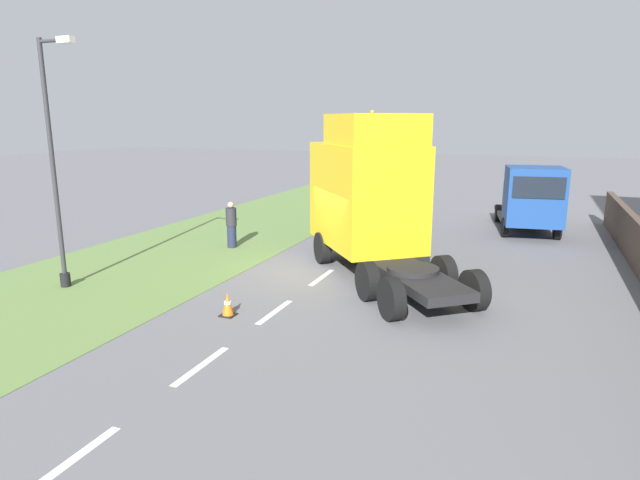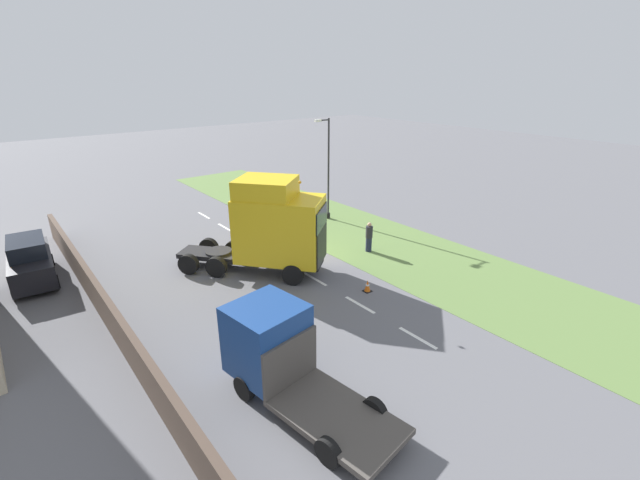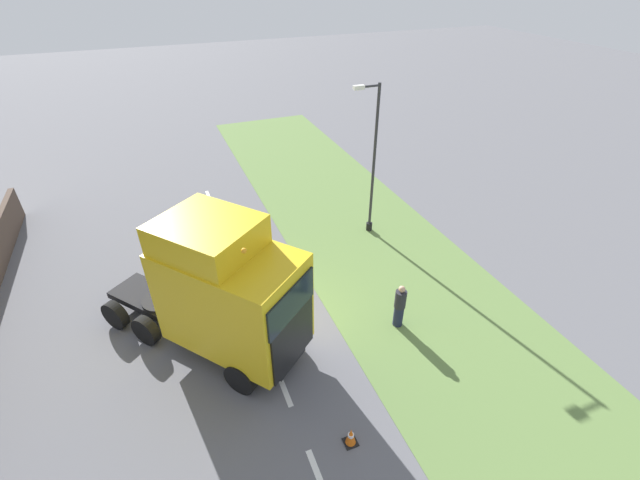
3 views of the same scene
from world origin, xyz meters
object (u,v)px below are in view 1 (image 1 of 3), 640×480
object	(u,v)px
pedestrian	(231,225)
traffic_cone_lead	(228,305)
lamp_post	(57,175)
flatbed_truck	(532,200)
lorry_cab	(369,194)
traffic_cone_trailing	(348,230)

from	to	relation	value
pedestrian	traffic_cone_lead	world-z (taller)	pedestrian
lamp_post	traffic_cone_lead	world-z (taller)	lamp_post
lamp_post	flatbed_truck	bearing A→B (deg)	45.26
pedestrian	traffic_cone_lead	size ratio (longest dim) A/B	2.98
flatbed_truck	lamp_post	bearing A→B (deg)	37.13
lorry_cab	traffic_cone_trailing	world-z (taller)	lorry_cab
traffic_cone_trailing	lamp_post	bearing A→B (deg)	-119.45
lamp_post	pedestrian	bearing A→B (deg)	72.74
flatbed_truck	pedestrian	world-z (taller)	flatbed_truck
flatbed_truck	traffic_cone_trailing	size ratio (longest dim) A/B	10.54
traffic_cone_lead	traffic_cone_trailing	bearing A→B (deg)	91.06
flatbed_truck	pedestrian	distance (m)	12.06
flatbed_truck	lamp_post	distance (m)	17.28
lorry_cab	pedestrian	bearing A→B (deg)	130.75
lamp_post	lorry_cab	bearing A→B (deg)	33.52
flatbed_truck	traffic_cone_trailing	xyz separation A→B (m)	(-6.86, -2.93, -1.22)
traffic_cone_trailing	lorry_cab	bearing A→B (deg)	-63.63
lamp_post	traffic_cone_trailing	distance (m)	11.05
pedestrian	lorry_cab	bearing A→B (deg)	-10.27
pedestrian	traffic_cone_lead	distance (m)	7.18
flatbed_truck	traffic_cone_lead	distance (m)	14.22
flatbed_truck	lorry_cab	bearing A→B (deg)	49.16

